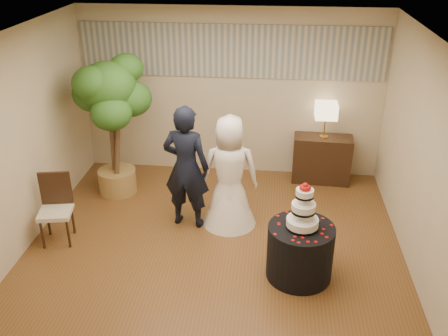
# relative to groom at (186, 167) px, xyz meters

# --- Properties ---
(floor) EXTENTS (5.00, 5.00, 0.00)m
(floor) POSITION_rel_groom_xyz_m (0.45, -0.67, -0.90)
(floor) COLOR brown
(floor) RESTS_ON ground
(ceiling) EXTENTS (5.00, 5.00, 0.00)m
(ceiling) POSITION_rel_groom_xyz_m (0.45, -0.67, 1.90)
(ceiling) COLOR white
(ceiling) RESTS_ON wall_back
(wall_back) EXTENTS (5.00, 0.06, 2.80)m
(wall_back) POSITION_rel_groom_xyz_m (0.45, 1.83, 0.50)
(wall_back) COLOR #C6B592
(wall_back) RESTS_ON ground
(wall_front) EXTENTS (5.00, 0.06, 2.80)m
(wall_front) POSITION_rel_groom_xyz_m (0.45, -3.17, 0.50)
(wall_front) COLOR #C6B592
(wall_front) RESTS_ON ground
(wall_left) EXTENTS (0.06, 5.00, 2.80)m
(wall_left) POSITION_rel_groom_xyz_m (-2.05, -0.67, 0.50)
(wall_left) COLOR #C6B592
(wall_left) RESTS_ON ground
(wall_right) EXTENTS (0.06, 5.00, 2.80)m
(wall_right) POSITION_rel_groom_xyz_m (2.95, -0.67, 0.50)
(wall_right) COLOR #C6B592
(wall_right) RESTS_ON ground
(mural_border) EXTENTS (4.90, 0.02, 0.85)m
(mural_border) POSITION_rel_groom_xyz_m (0.45, 1.81, 1.20)
(mural_border) COLOR gray
(mural_border) RESTS_ON wall_back
(groom) EXTENTS (0.72, 0.53, 1.80)m
(groom) POSITION_rel_groom_xyz_m (0.00, 0.00, 0.00)
(groom) COLOR black
(groom) RESTS_ON floor
(bride) EXTENTS (0.87, 0.84, 1.64)m
(bride) POSITION_rel_groom_xyz_m (0.60, 0.07, -0.08)
(bride) COLOR white
(bride) RESTS_ON floor
(cake_table) EXTENTS (0.99, 0.99, 0.70)m
(cake_table) POSITION_rel_groom_xyz_m (1.56, -1.05, -0.55)
(cake_table) COLOR black
(cake_table) RESTS_ON floor
(wedding_cake) EXTENTS (0.39, 0.39, 0.59)m
(wedding_cake) POSITION_rel_groom_xyz_m (1.56, -1.05, 0.10)
(wedding_cake) COLOR white
(wedding_cake) RESTS_ON cake_table
(console) EXTENTS (0.97, 0.47, 0.79)m
(console) POSITION_rel_groom_xyz_m (2.00, 1.56, -0.50)
(console) COLOR black
(console) RESTS_ON floor
(table_lamp) EXTENTS (0.35, 0.35, 0.58)m
(table_lamp) POSITION_rel_groom_xyz_m (2.00, 1.56, 0.18)
(table_lamp) COLOR #D6B98D
(table_lamp) RESTS_ON console
(ficus_tree) EXTENTS (1.35, 1.35, 2.25)m
(ficus_tree) POSITION_rel_groom_xyz_m (-1.29, 0.82, 0.23)
(ficus_tree) COLOR #2C5D1D
(ficus_tree) RESTS_ON floor
(side_chair) EXTENTS (0.52, 0.53, 0.96)m
(side_chair) POSITION_rel_groom_xyz_m (-1.68, -0.63, -0.42)
(side_chair) COLOR black
(side_chair) RESTS_ON floor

